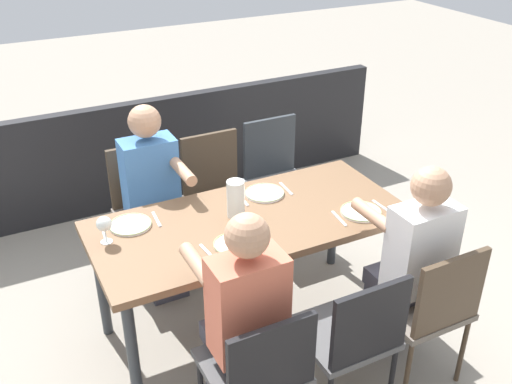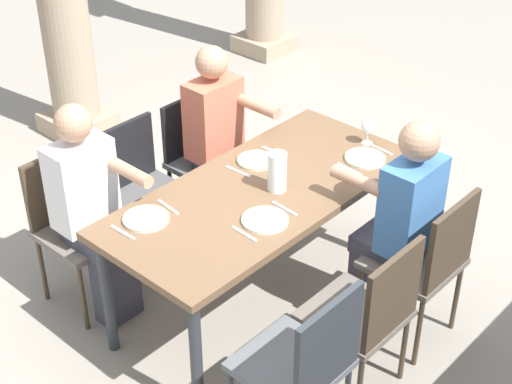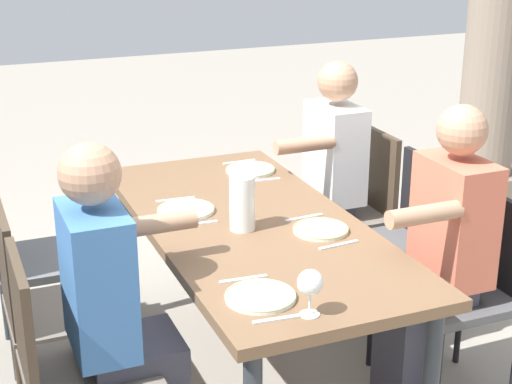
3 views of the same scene
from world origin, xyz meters
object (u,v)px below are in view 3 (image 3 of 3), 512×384
object	(u,v)px
chair_east_north	(470,282)
plate_0	(250,169)
diner_guest_third	(438,253)
chair_mid_north	(404,236)
chair_east_south	(64,360)
plate_1	(186,210)
water_pitcher	(242,206)
chair_west_north	(354,202)
diner_woman_green	(323,178)
wine_glass_3	(310,284)
diner_man_white	(119,309)
chair_mid_south	(42,299)
plate_3	(260,296)
dining_table	(252,239)
plate_2	(321,229)
chair_west_south	(26,248)

from	to	relation	value
chair_east_north	plate_0	world-z (taller)	chair_east_north
plate_0	diner_guest_third	bearing A→B (deg)	23.25
chair_mid_north	chair_east_south	size ratio (longest dim) A/B	0.96
plate_1	water_pitcher	size ratio (longest dim) A/B	1.09
chair_west_north	chair_mid_north	bearing A→B (deg)	-0.18
water_pitcher	diner_woman_green	bearing A→B (deg)	134.16
plate_0	wine_glass_3	xyz separation A→B (m)	(1.39, -0.36, 0.10)
diner_man_white	wine_glass_3	size ratio (longest dim) A/B	8.32
chair_mid_north	chair_east_south	xyz separation A→B (m)	(0.51, -1.66, 0.02)
chair_mid_south	plate_3	xyz separation A→B (m)	(0.78, 0.61, 0.27)
chair_east_north	chair_mid_south	bearing A→B (deg)	-107.18
chair_east_south	diner_woman_green	world-z (taller)	diner_woman_green
dining_table	diner_man_white	size ratio (longest dim) A/B	1.40
chair_east_north	diner_man_white	size ratio (longest dim) A/B	0.68
chair_east_south	wine_glass_3	world-z (taller)	wine_glass_3
diner_man_white	plate_0	bearing A→B (deg)	137.80
chair_east_south	plate_2	distance (m)	1.08
chair_west_south	chair_mid_north	size ratio (longest dim) A/B	1.06
diner_woman_green	wine_glass_3	xyz separation A→B (m)	(1.42, -0.77, 0.21)
plate_0	chair_mid_north	bearing A→B (deg)	52.85
plate_0	plate_2	distance (m)	0.80
chair_west_north	diner_guest_third	world-z (taller)	diner_guest_third
plate_0	plate_3	distance (m)	1.31
plate_1	plate_2	bearing A→B (deg)	46.53
plate_2	wine_glass_3	size ratio (longest dim) A/B	1.42
dining_table	chair_mid_north	distance (m)	0.86
water_pitcher	chair_west_south	bearing A→B (deg)	-131.87
chair_west_south	wine_glass_3	distance (m)	1.62
diner_guest_third	chair_west_south	bearing A→B (deg)	-123.96
chair_east_north	diner_guest_third	world-z (taller)	diner_guest_third
diner_man_white	plate_1	bearing A→B (deg)	143.37
chair_mid_north	chair_mid_south	size ratio (longest dim) A/B	0.97
chair_mid_north	wine_glass_3	distance (m)	1.38
plate_2	plate_3	bearing A→B (deg)	-45.32
diner_guest_third	dining_table	bearing A→B (deg)	-119.38
diner_guest_third	plate_0	world-z (taller)	diner_guest_third
diner_woman_green	diner_guest_third	distance (m)	0.99
wine_glass_3	plate_1	bearing A→B (deg)	-174.94
chair_mid_south	diner_woman_green	size ratio (longest dim) A/B	0.72
chair_mid_north	diner_man_white	distance (m)	1.56
chair_west_north	water_pitcher	world-z (taller)	water_pitcher
plate_2	chair_west_north	bearing A→B (deg)	143.32
diner_woman_green	diner_guest_third	size ratio (longest dim) A/B	0.99
chair_east_south	chair_mid_north	bearing A→B (deg)	107.17
chair_west_south	water_pitcher	xyz separation A→B (m)	(0.69, 0.77, 0.33)
chair_east_north	water_pitcher	size ratio (longest dim) A/B	3.96
chair_mid_north	plate_2	bearing A→B (deg)	-60.65
chair_east_north	diner_man_white	world-z (taller)	diner_man_white
chair_west_north	diner_guest_third	distance (m)	1.03
dining_table	plate_2	distance (m)	0.30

